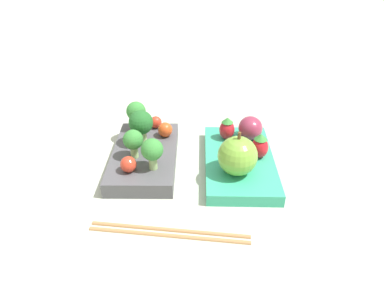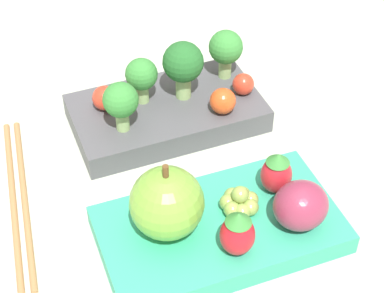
{
  "view_description": "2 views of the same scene",
  "coord_description": "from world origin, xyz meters",
  "px_view_note": "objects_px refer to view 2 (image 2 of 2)",
  "views": [
    {
      "loc": [
        -0.47,
        0.0,
        0.33
      ],
      "look_at": [
        -0.0,
        -0.0,
        0.03
      ],
      "focal_mm": 32.0,
      "sensor_mm": 36.0,
      "label": 1
    },
    {
      "loc": [
        -0.17,
        -0.39,
        0.42
      ],
      "look_at": [
        -0.0,
        -0.0,
        0.03
      ],
      "focal_mm": 60.0,
      "sensor_mm": 36.0,
      "label": 2
    }
  ],
  "objects_px": {
    "strawberry_1": "(238,233)",
    "broccoli_floret_2": "(226,49)",
    "bento_box_savoury": "(169,113)",
    "broccoli_floret_0": "(142,76)",
    "grape_cluster": "(240,202)",
    "cherry_tomato_0": "(105,98)",
    "bento_box_fruit": "(220,230)",
    "chopsticks_pair": "(18,197)",
    "apple": "(167,203)",
    "broccoli_floret_3": "(121,102)",
    "cherry_tomato_1": "(243,84)",
    "strawberry_0": "(276,173)",
    "cherry_tomato_2": "(223,101)",
    "plum": "(301,206)",
    "broccoli_floret_1": "(183,64)"
  },
  "relations": [
    {
      "from": "bento_box_fruit",
      "to": "strawberry_1",
      "type": "xyz_separation_m",
      "value": [
        0.0,
        -0.03,
        0.03
      ]
    },
    {
      "from": "strawberry_1",
      "to": "plum",
      "type": "distance_m",
      "value": 0.06
    },
    {
      "from": "bento_box_fruit",
      "to": "apple",
      "type": "xyz_separation_m",
      "value": [
        -0.04,
        0.01,
        0.04
      ]
    },
    {
      "from": "cherry_tomato_0",
      "to": "strawberry_1",
      "type": "distance_m",
      "value": 0.21
    },
    {
      "from": "cherry_tomato_1",
      "to": "chopsticks_pair",
      "type": "bearing_deg",
      "value": -171.48
    },
    {
      "from": "broccoli_floret_1",
      "to": "cherry_tomato_2",
      "type": "xyz_separation_m",
      "value": [
        0.03,
        -0.04,
        -0.03
      ]
    },
    {
      "from": "apple",
      "to": "strawberry_1",
      "type": "distance_m",
      "value": 0.06
    },
    {
      "from": "broccoli_floret_0",
      "to": "cherry_tomato_2",
      "type": "relative_size",
      "value": 1.88
    },
    {
      "from": "strawberry_0",
      "to": "strawberry_1",
      "type": "relative_size",
      "value": 0.97
    },
    {
      "from": "grape_cluster",
      "to": "broccoli_floret_3",
      "type": "bearing_deg",
      "value": 114.74
    },
    {
      "from": "broccoli_floret_1",
      "to": "cherry_tomato_0",
      "type": "xyz_separation_m",
      "value": [
        -0.08,
        0.01,
        -0.03
      ]
    },
    {
      "from": "bento_box_savoury",
      "to": "strawberry_0",
      "type": "distance_m",
      "value": 0.15
    },
    {
      "from": "cherry_tomato_1",
      "to": "cherry_tomato_2",
      "type": "bearing_deg",
      "value": -148.39
    },
    {
      "from": "apple",
      "to": "broccoli_floret_3",
      "type": "bearing_deg",
      "value": 88.62
    },
    {
      "from": "bento_box_savoury",
      "to": "broccoli_floret_1",
      "type": "bearing_deg",
      "value": 15.32
    },
    {
      "from": "cherry_tomato_0",
      "to": "chopsticks_pair",
      "type": "height_order",
      "value": "cherry_tomato_0"
    },
    {
      "from": "strawberry_1",
      "to": "broccoli_floret_2",
      "type": "bearing_deg",
      "value": 67.92
    },
    {
      "from": "broccoli_floret_3",
      "to": "chopsticks_pair",
      "type": "relative_size",
      "value": 0.24
    },
    {
      "from": "broccoli_floret_2",
      "to": "apple",
      "type": "height_order",
      "value": "apple"
    },
    {
      "from": "bento_box_savoury",
      "to": "strawberry_1",
      "type": "bearing_deg",
      "value": -94.41
    },
    {
      "from": "broccoli_floret_3",
      "to": "cherry_tomato_2",
      "type": "distance_m",
      "value": 0.1
    },
    {
      "from": "bento_box_fruit",
      "to": "broccoli_floret_2",
      "type": "height_order",
      "value": "broccoli_floret_2"
    },
    {
      "from": "broccoli_floret_0",
      "to": "cherry_tomato_0",
      "type": "relative_size",
      "value": 1.97
    },
    {
      "from": "grape_cluster",
      "to": "chopsticks_pair",
      "type": "relative_size",
      "value": 0.16
    },
    {
      "from": "bento_box_fruit",
      "to": "chopsticks_pair",
      "type": "relative_size",
      "value": 0.96
    },
    {
      "from": "strawberry_1",
      "to": "grape_cluster",
      "type": "height_order",
      "value": "strawberry_1"
    },
    {
      "from": "broccoli_floret_3",
      "to": "cherry_tomato_1",
      "type": "bearing_deg",
      "value": 3.01
    },
    {
      "from": "bento_box_fruit",
      "to": "plum",
      "type": "relative_size",
      "value": 4.42
    },
    {
      "from": "cherry_tomato_2",
      "to": "strawberry_0",
      "type": "relative_size",
      "value": 0.62
    },
    {
      "from": "broccoli_floret_0",
      "to": "broccoli_floret_1",
      "type": "xyz_separation_m",
      "value": [
        0.04,
        -0.01,
        0.01
      ]
    },
    {
      "from": "broccoli_floret_1",
      "to": "broccoli_floret_2",
      "type": "relative_size",
      "value": 1.16
    },
    {
      "from": "bento_box_savoury",
      "to": "broccoli_floret_0",
      "type": "bearing_deg",
      "value": 150.38
    },
    {
      "from": "cherry_tomato_0",
      "to": "plum",
      "type": "xyz_separation_m",
      "value": [
        0.1,
        -0.2,
        0.0
      ]
    },
    {
      "from": "strawberry_0",
      "to": "cherry_tomato_1",
      "type": "bearing_deg",
      "value": 76.56
    },
    {
      "from": "bento_box_fruit",
      "to": "broccoli_floret_3",
      "type": "xyz_separation_m",
      "value": [
        -0.04,
        0.14,
        0.05
      ]
    },
    {
      "from": "bento_box_savoury",
      "to": "cherry_tomato_2",
      "type": "xyz_separation_m",
      "value": [
        0.04,
        -0.03,
        0.03
      ]
    },
    {
      "from": "cherry_tomato_1",
      "to": "cherry_tomato_2",
      "type": "xyz_separation_m",
      "value": [
        -0.03,
        -0.02,
        0.0
      ]
    },
    {
      "from": "bento_box_fruit",
      "to": "cherry_tomato_0",
      "type": "distance_m",
      "value": 0.18
    },
    {
      "from": "bento_box_fruit",
      "to": "strawberry_0",
      "type": "bearing_deg",
      "value": 15.27
    },
    {
      "from": "apple",
      "to": "bento_box_fruit",
      "type": "bearing_deg",
      "value": -13.55
    },
    {
      "from": "strawberry_1",
      "to": "plum",
      "type": "xyz_separation_m",
      "value": [
        0.06,
        0.01,
        0.0
      ]
    },
    {
      "from": "apple",
      "to": "grape_cluster",
      "type": "relative_size",
      "value": 2.1
    },
    {
      "from": "cherry_tomato_1",
      "to": "apple",
      "type": "height_order",
      "value": "apple"
    },
    {
      "from": "broccoli_floret_0",
      "to": "cherry_tomato_0",
      "type": "xyz_separation_m",
      "value": [
        -0.04,
        0.0,
        -0.02
      ]
    },
    {
      "from": "bento_box_savoury",
      "to": "plum",
      "type": "height_order",
      "value": "plum"
    },
    {
      "from": "strawberry_0",
      "to": "cherry_tomato_0",
      "type": "bearing_deg",
      "value": 123.66
    },
    {
      "from": "bento_box_fruit",
      "to": "grape_cluster",
      "type": "distance_m",
      "value": 0.03
    },
    {
      "from": "cherry_tomato_0",
      "to": "chopsticks_pair",
      "type": "bearing_deg",
      "value": -147.65
    },
    {
      "from": "bento_box_fruit",
      "to": "broccoli_floret_0",
      "type": "relative_size",
      "value": 4.16
    },
    {
      "from": "broccoli_floret_2",
      "to": "grape_cluster",
      "type": "xyz_separation_m",
      "value": [
        -0.06,
        -0.17,
        -0.03
      ]
    }
  ]
}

